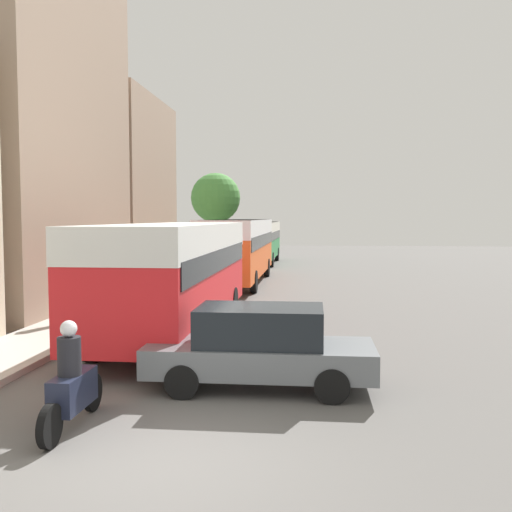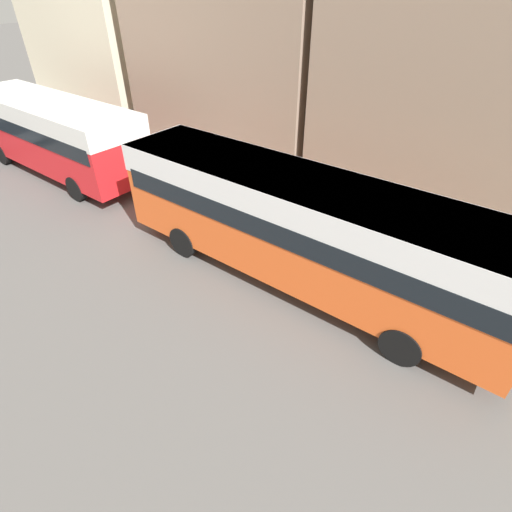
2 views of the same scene
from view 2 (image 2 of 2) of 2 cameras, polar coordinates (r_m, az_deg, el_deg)
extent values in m
cube|color=#B2ADA3|center=(28.96, -28.41, 16.71)|extent=(2.20, 120.00, 0.15)
cube|color=beige|center=(27.93, -19.59, 26.75)|extent=(6.45, 8.53, 8.11)
cube|color=gray|center=(16.45, 27.97, 22.61)|extent=(6.60, 8.42, 9.63)
cube|color=red|center=(20.05, -26.97, 15.50)|extent=(2.59, 9.82, 2.64)
cube|color=white|center=(19.82, -27.71, 17.97)|extent=(2.62, 9.87, 0.79)
cube|color=black|center=(19.96, -27.23, 16.38)|extent=(2.65, 9.43, 0.58)
cylinder|color=black|center=(18.52, -18.07, 11.70)|extent=(0.28, 1.00, 1.00)
cylinder|color=black|center=(17.43, -24.28, 8.78)|extent=(0.28, 1.00, 1.00)
cylinder|color=black|center=(23.56, -27.26, 14.54)|extent=(0.28, 1.00, 1.00)
cylinder|color=black|center=(22.71, -32.44, 12.24)|extent=(0.28, 1.00, 1.00)
cube|color=#EA5B23|center=(10.89, 6.32, 4.32)|extent=(2.43, 11.41, 2.70)
cube|color=white|center=(10.44, 6.66, 8.76)|extent=(2.45, 11.46, 0.81)
cube|color=black|center=(10.72, 6.44, 5.86)|extent=(2.48, 10.95, 0.59)
cylinder|color=black|center=(11.58, 23.94, -5.04)|extent=(0.28, 1.00, 1.00)
cylinder|color=black|center=(9.89, 20.02, -11.93)|extent=(0.28, 1.00, 1.00)
cylinder|color=black|center=(14.16, -3.75, 6.03)|extent=(0.28, 1.00, 1.00)
cylinder|color=black|center=(12.83, -10.28, 2.05)|extent=(0.28, 1.00, 1.00)
cylinder|color=#232838|center=(21.59, -17.17, 15.33)|extent=(0.31, 0.31, 0.80)
cylinder|color=maroon|center=(21.36, -17.52, 17.16)|extent=(0.38, 0.38, 0.67)
sphere|color=tan|center=(21.24, -17.74, 18.29)|extent=(0.22, 0.22, 0.22)
camera|label=1|loc=(33.48, -47.35, 17.92)|focal=40.00mm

